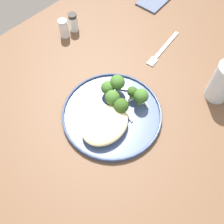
{
  "coord_description": "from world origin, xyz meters",
  "views": [
    {
      "loc": [
        -0.25,
        -0.27,
        1.4
      ],
      "look_at": [
        0.01,
        -0.01,
        0.76
      ],
      "focal_mm": 41.41,
      "sensor_mm": 36.0,
      "label": 1
    }
  ],
  "objects": [
    {
      "name": "ground",
      "position": [
        0.0,
        0.0,
        0.0
      ],
      "size": [
        6.0,
        6.0,
        0.0
      ],
      "primitive_type": "plane",
      "color": "#47423D"
    },
    {
      "name": "seared_scallop_tilted_round",
      "position": [
        -0.02,
        0.0,
        0.76
      ],
      "size": [
        0.04,
        0.04,
        0.01
      ],
      "color": "#E5C689",
      "rests_on": "dinner_plate"
    },
    {
      "name": "seared_scallop_right_edge",
      "position": [
        -0.0,
        -0.01,
        0.76
      ],
      "size": [
        0.02,
        0.02,
        0.02
      ],
      "color": "#DBB77A",
      "rests_on": "dinner_plate"
    },
    {
      "name": "water_glass",
      "position": [
        0.28,
        -0.19,
        0.8
      ],
      "size": [
        0.07,
        0.07,
        0.13
      ],
      "color": "silver",
      "rests_on": "wooden_dining_table"
    },
    {
      "name": "noodle_bed",
      "position": [
        -0.04,
        -0.03,
        0.77
      ],
      "size": [
        0.14,
        0.11,
        0.04
      ],
      "color": "beige",
      "rests_on": "dinner_plate"
    },
    {
      "name": "seared_scallop_large_seared",
      "position": [
        -0.03,
        -0.03,
        0.76
      ],
      "size": [
        0.04,
        0.04,
        0.02
      ],
      "color": "#DBB77A",
      "rests_on": "dinner_plate"
    },
    {
      "name": "onion_sliver_pale_crescent",
      "position": [
        0.09,
        0.02,
        0.75
      ],
      "size": [
        0.03,
        0.03,
        0.0
      ],
      "primitive_type": "cube",
      "rotation": [
        0.0,
        0.0,
        5.33
      ],
      "color": "silver",
      "rests_on": "dinner_plate"
    },
    {
      "name": "broccoli_floret_small_sprig",
      "position": [
        0.03,
        -0.03,
        0.79
      ],
      "size": [
        0.04,
        0.04,
        0.06
      ],
      "color": "#89A356",
      "rests_on": "dinner_plate"
    },
    {
      "name": "seared_scallop_half_hidden",
      "position": [
        -0.05,
        -0.02,
        0.76
      ],
      "size": [
        0.02,
        0.02,
        0.02
      ],
      "color": "beige",
      "rests_on": "dinner_plate"
    },
    {
      "name": "broccoli_floret_tall_stalk",
      "position": [
        0.09,
        -0.05,
        0.79
      ],
      "size": [
        0.04,
        0.04,
        0.06
      ],
      "color": "#89A356",
      "rests_on": "dinner_plate"
    },
    {
      "name": "broccoli_floret_rear_charred",
      "position": [
        0.09,
        -0.02,
        0.78
      ],
      "size": [
        0.03,
        0.03,
        0.05
      ],
      "color": "#7A994C",
      "rests_on": "dinner_plate"
    },
    {
      "name": "dinner_fork",
      "position": [
        0.32,
        0.04,
        0.74
      ],
      "size": [
        0.19,
        0.04,
        0.0
      ],
      "color": "silver",
      "rests_on": "wooden_dining_table"
    },
    {
      "name": "dinner_plate",
      "position": [
        0.01,
        -0.01,
        0.75
      ],
      "size": [
        0.29,
        0.29,
        0.02
      ],
      "color": "#38476B",
      "rests_on": "wooden_dining_table"
    },
    {
      "name": "salt_shaker",
      "position": [
        0.13,
        0.33,
        0.77
      ],
      "size": [
        0.03,
        0.03,
        0.07
      ],
      "color": "white",
      "rests_on": "wooden_dining_table"
    },
    {
      "name": "broccoli_floret_beside_noodles",
      "position": [
        0.05,
        0.05,
        0.78
      ],
      "size": [
        0.04,
        0.04,
        0.05
      ],
      "color": "#89A356",
      "rests_on": "dinner_plate"
    },
    {
      "name": "pepper_shaker",
      "position": [
        0.17,
        0.33,
        0.77
      ],
      "size": [
        0.03,
        0.03,
        0.07
      ],
      "color": "white",
      "rests_on": "wooden_dining_table"
    },
    {
      "name": "onion_sliver_long_sliver",
      "position": [
        0.11,
        -0.06,
        0.75
      ],
      "size": [
        0.02,
        0.04,
        0.0
      ],
      "primitive_type": "cube",
      "rotation": [
        0.0,
        0.0,
        1.14
      ],
      "color": "silver",
      "rests_on": "dinner_plate"
    },
    {
      "name": "seared_scallop_tiny_bay",
      "position": [
        -0.0,
        -0.05,
        0.76
      ],
      "size": [
        0.02,
        0.02,
        0.01
      ],
      "color": "#E5C689",
      "rests_on": "dinner_plate"
    },
    {
      "name": "onion_sliver_curled_piece",
      "position": [
        0.04,
        -0.05,
        0.75
      ],
      "size": [
        0.02,
        0.06,
        0.0
      ],
      "primitive_type": "cube",
      "rotation": [
        0.0,
        0.0,
        1.39
      ],
      "color": "silver",
      "rests_on": "dinner_plate"
    },
    {
      "name": "broccoli_floret_center_pile",
      "position": [
        0.08,
        0.03,
        0.79
      ],
      "size": [
        0.04,
        0.04,
        0.07
      ],
      "color": "#7A994C",
      "rests_on": "dinner_plate"
    },
    {
      "name": "broccoli_floret_near_rim",
      "position": [
        0.03,
        0.01,
        0.79
      ],
      "size": [
        0.04,
        0.04,
        0.06
      ],
      "color": "#89A356",
      "rests_on": "dinner_plate"
    },
    {
      "name": "wooden_dining_table",
      "position": [
        0.0,
        0.0,
        0.66
      ],
      "size": [
        1.4,
        1.0,
        0.74
      ],
      "color": "brown",
      "rests_on": "ground"
    },
    {
      "name": "onion_sliver_short_strip",
      "position": [
        0.08,
        -0.02,
        0.75
      ],
      "size": [
        0.04,
        0.02,
        0.0
      ],
      "primitive_type": "cube",
      "rotation": [
        0.0,
        0.0,
        6.02
      ],
      "color": "silver",
      "rests_on": "dinner_plate"
    }
  ]
}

